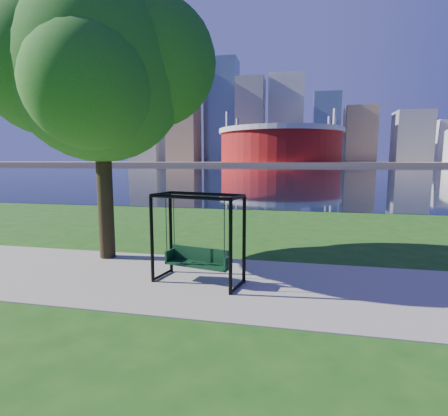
# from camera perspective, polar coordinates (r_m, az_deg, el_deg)

# --- Properties ---
(ground) EXTENTS (900.00, 900.00, 0.00)m
(ground) POSITION_cam_1_polar(r_m,az_deg,el_deg) (8.93, -1.51, -11.01)
(ground) COLOR #1E5114
(ground) RESTS_ON ground
(path) EXTENTS (120.00, 4.00, 0.03)m
(path) POSITION_cam_1_polar(r_m,az_deg,el_deg) (8.46, -2.31, -11.97)
(path) COLOR #9E937F
(path) RESTS_ON ground
(river) EXTENTS (900.00, 180.00, 0.02)m
(river) POSITION_cam_1_polar(r_m,az_deg,el_deg) (110.28, 10.89, 6.08)
(river) COLOR black
(river) RESTS_ON ground
(far_bank) EXTENTS (900.00, 228.00, 2.00)m
(far_bank) POSITION_cam_1_polar(r_m,az_deg,el_deg) (314.24, 11.58, 7.20)
(far_bank) COLOR #937F60
(far_bank) RESTS_ON ground
(stadium) EXTENTS (83.00, 83.00, 32.00)m
(stadium) POSITION_cam_1_polar(r_m,az_deg,el_deg) (243.78, 9.17, 10.27)
(stadium) COLOR maroon
(stadium) RESTS_ON far_bank
(skyline) EXTENTS (392.00, 66.00, 96.50)m
(skyline) POSITION_cam_1_polar(r_m,az_deg,el_deg) (329.34, 11.00, 13.32)
(skyline) COLOR gray
(skyline) RESTS_ON far_bank
(swing) EXTENTS (2.21, 1.30, 2.12)m
(swing) POSITION_cam_1_polar(r_m,az_deg,el_deg) (8.17, -4.21, -5.33)
(swing) COLOR black
(swing) RESTS_ON ground
(park_tree) EXTENTS (6.26, 5.65, 7.77)m
(park_tree) POSITION_cam_1_polar(r_m,az_deg,el_deg) (11.04, -19.77, 20.53)
(park_tree) COLOR black
(park_tree) RESTS_ON ground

